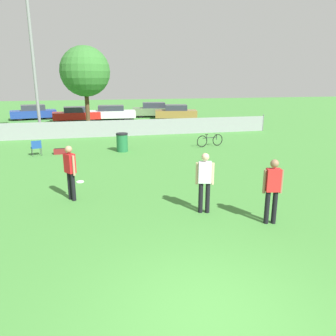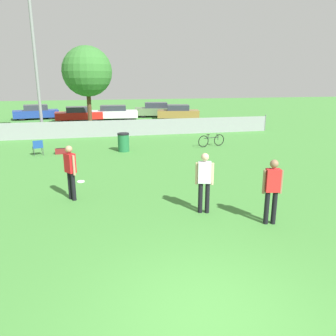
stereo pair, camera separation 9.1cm
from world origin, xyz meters
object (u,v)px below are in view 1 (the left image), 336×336
(parked_car_red, at_px, (76,114))
(parked_car_white, at_px, (111,113))
(player_receiver_white, at_px, (205,179))
(frisbee_disc, at_px, (80,182))
(light_pole, at_px, (32,49))
(folding_chair_sideline, at_px, (36,147))
(player_thrower_red, at_px, (70,169))
(parked_car_tan, at_px, (176,112))
(gear_bag_sideline, at_px, (60,151))
(tree_near_pole, at_px, (85,72))
(player_defender_red, at_px, (272,187))
(parked_car_blue, at_px, (33,112))
(bicycle_sideline, at_px, (210,140))
(trash_bin, at_px, (122,142))
(parked_car_olive, at_px, (154,110))

(parked_car_red, bearing_deg, parked_car_white, 4.47)
(player_receiver_white, xyz_separation_m, frisbee_disc, (-3.56, 3.85, -1.01))
(light_pole, bearing_deg, folding_chair_sideline, -84.95)
(folding_chair_sideline, bearing_deg, player_thrower_red, 90.33)
(parked_car_tan, bearing_deg, player_thrower_red, -101.74)
(player_receiver_white, height_order, gear_bag_sideline, player_receiver_white)
(light_pole, bearing_deg, parked_car_red, 76.04)
(tree_near_pole, height_order, parked_car_white, tree_near_pole)
(light_pole, distance_m, player_thrower_red, 13.70)
(player_defender_red, xyz_separation_m, frisbee_disc, (-5.03, 4.97, -1.01))
(parked_car_blue, bearing_deg, player_receiver_white, -82.64)
(parked_car_blue, xyz_separation_m, parked_car_tan, (13.33, -3.37, 0.02))
(tree_near_pole, distance_m, parked_car_red, 6.58)
(folding_chair_sideline, bearing_deg, light_pole, -100.65)
(folding_chair_sideline, bearing_deg, parked_car_blue, -97.20)
(gear_bag_sideline, distance_m, parked_car_tan, 16.38)
(tree_near_pole, distance_m, parked_car_tan, 10.08)
(tree_near_pole, xyz_separation_m, folding_chair_sideline, (-2.61, -8.73, -3.84))
(tree_near_pole, relative_size, parked_car_tan, 1.46)
(gear_bag_sideline, height_order, parked_car_blue, parked_car_blue)
(bicycle_sideline, bearing_deg, folding_chair_sideline, 169.39)
(player_thrower_red, relative_size, parked_car_white, 0.38)
(player_receiver_white, relative_size, gear_bag_sideline, 2.96)
(tree_near_pole, relative_size, bicycle_sideline, 3.64)
(player_thrower_red, distance_m, trash_bin, 7.35)
(parked_car_blue, height_order, parked_car_tan, parked_car_tan)
(tree_near_pole, height_order, bicycle_sideline, tree_near_pole)
(parked_car_white, bearing_deg, bicycle_sideline, -67.91)
(trash_bin, bearing_deg, gear_bag_sideline, 177.21)
(frisbee_disc, height_order, trash_bin, trash_bin)
(tree_near_pole, distance_m, gear_bag_sideline, 9.67)
(frisbee_disc, relative_size, parked_car_white, 0.06)
(player_thrower_red, relative_size, parked_car_blue, 0.41)
(frisbee_disc, xyz_separation_m, bicycle_sideline, (7.17, 5.27, 0.34))
(parked_car_white, bearing_deg, trash_bin, -87.36)
(tree_near_pole, height_order, frisbee_disc, tree_near_pole)
(folding_chair_sideline, xyz_separation_m, parked_car_blue, (-2.49, 16.67, 0.21))
(parked_car_olive, bearing_deg, trash_bin, -98.92)
(bicycle_sideline, xyz_separation_m, parked_car_white, (-4.60, 14.44, 0.31))
(gear_bag_sideline, distance_m, parked_car_olive, 17.85)
(player_thrower_red, height_order, parked_car_blue, player_thrower_red)
(player_thrower_red, distance_m, parked_car_olive, 24.12)
(player_defender_red, height_order, parked_car_white, player_defender_red)
(frisbee_disc, xyz_separation_m, parked_car_white, (2.57, 19.72, 0.64))
(light_pole, xyz_separation_m, parked_car_white, (5.29, 8.93, -4.94))
(parked_car_white, relative_size, parked_car_tan, 1.11)
(frisbee_disc, distance_m, parked_car_olive, 22.27)
(parked_car_blue, relative_size, parked_car_olive, 0.97)
(frisbee_disc, xyz_separation_m, parked_car_olive, (7.00, 21.13, 0.70))
(player_thrower_red, height_order, frisbee_disc, player_thrower_red)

